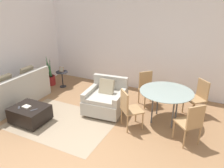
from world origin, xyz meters
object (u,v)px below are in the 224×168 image
book_stack (26,107)px  tv_remote_secondary (34,110)px  armchair (106,99)px  dining_table (166,94)px  side_table (62,76)px  tv_remote_primary (19,108)px  potted_plant (50,78)px  couch (16,93)px  dining_chair_near_left (129,107)px  dining_chair_near_right (191,122)px  ottoman (30,114)px  picture_frame (62,69)px  dining_chair_far_right (199,96)px  dining_chair_far_left (147,86)px

book_stack → tv_remote_secondary: bearing=-5.4°
armchair → dining_table: armchair is taller
book_stack → side_table: bearing=106.2°
armchair → dining_table: (1.46, 0.20, 0.36)m
tv_remote_primary → potted_plant: bearing=114.4°
couch → dining_chair_near_left: bearing=4.4°
side_table → dining_table: 3.53m
book_stack → side_table: (-0.60, 2.07, -0.04)m
couch → dining_chair_near_right: (4.49, 0.25, 0.20)m
ottoman → potted_plant: potted_plant is taller
side_table → dining_chair_near_left: size_ratio=0.57×
picture_frame → dining_chair_near_right: size_ratio=0.18×
dining_table → dining_chair_far_right: bearing=45.0°
tv_remote_secondary → side_table: (-0.86, 2.09, -0.03)m
ottoman → dining_chair_far_left: bearing=44.0°
picture_frame → dining_chair_far_right: (4.11, 0.05, -0.08)m
picture_frame → dining_chair_far_left: 2.81m
potted_plant → dining_table: 4.03m
potted_plant → dining_chair_far_left: 3.32m
tv_remote_secondary → side_table: bearing=112.2°
dining_chair_near_left → dining_chair_near_right: (1.31, 0.00, 0.00)m
ottoman → potted_plant: size_ratio=0.79×
dining_chair_far_right → couch: bearing=-161.0°
tv_remote_primary → couch: bearing=142.3°
potted_plant → dining_chair_near_right: size_ratio=1.13×
potted_plant → tv_remote_secondary: bearing=-56.7°
couch → tv_remote_secondary: bearing=-25.4°
dining_chair_far_left → book_stack: bearing=-136.1°
picture_frame → dining_chair_far_right: bearing=0.6°
ottoman → book_stack: 0.20m
dining_chair_near_left → dining_chair_near_right: 1.31m
picture_frame → book_stack: bearing=-73.8°
ottoman → armchair: bearing=42.3°
couch → dining_chair_near_right: bearing=3.1°
potted_plant → dining_chair_far_left: size_ratio=1.13×
couch → dining_chair_far_right: bearing=19.0°
side_table → dining_chair_far_left: size_ratio=0.57×
tv_remote_primary → dining_chair_far_left: (2.34, 2.21, 0.12)m
picture_frame → couch: bearing=-104.3°
ottoman → dining_table: 3.19m
side_table → dining_chair_near_right: size_ratio=0.57×
picture_frame → dining_table: dining_table is taller
tv_remote_primary → dining_table: 3.38m
couch → potted_plant: (-0.12, 1.48, -0.08)m
couch → potted_plant: bearing=94.6°
armchair → ottoman: bearing=-137.7°
book_stack → dining_chair_near_left: dining_chair_near_left is taller
tv_remote_secondary → potted_plant: potted_plant is taller
dining_chair_far_left → dining_chair_far_right: (1.31, 0.00, 0.00)m
book_stack → potted_plant: (-1.11, 2.05, -0.16)m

